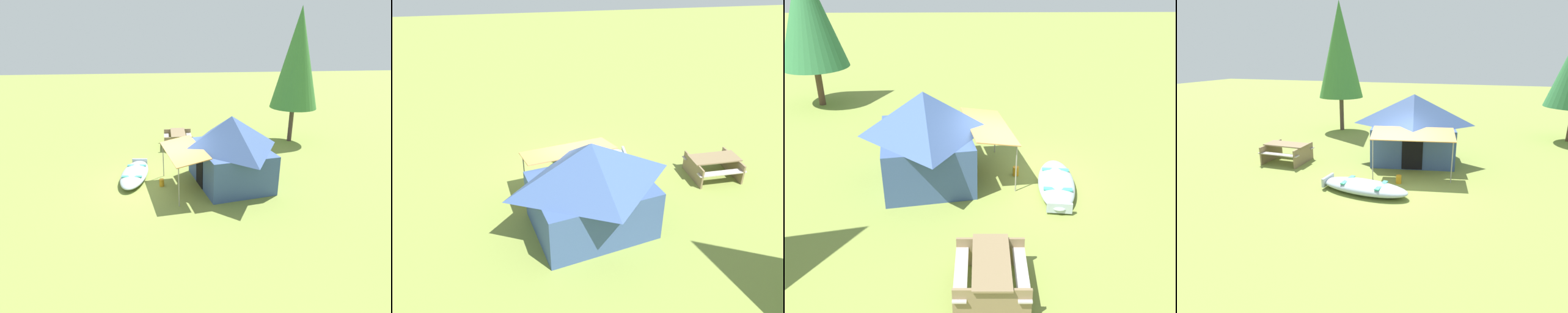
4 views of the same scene
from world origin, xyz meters
TOP-DOWN VIEW (x-y plane):
  - ground_plane at (0.00, 0.00)m, footprint 80.00×80.00m
  - beached_rowboat at (-0.66, -1.12)m, footprint 2.96×1.35m
  - canvas_cabin_tent at (0.15, 2.61)m, footprint 3.80×4.28m
  - picnic_table at (-4.59, 0.91)m, footprint 1.71×1.47m
  - cooler_box at (-0.11, 1.80)m, footprint 0.67×0.57m
  - fuel_can at (0.20, -0.05)m, footprint 0.24×0.24m
  - pine_tree_back_right at (7.02, 7.96)m, footprint 2.81×2.81m

SIDE VIEW (x-z plane):
  - ground_plane at x=0.00m, z-range 0.00..0.00m
  - fuel_can at x=0.20m, z-range 0.00..0.28m
  - beached_rowboat at x=-0.66m, z-range 0.01..0.38m
  - cooler_box at x=-0.11m, z-range 0.00..0.39m
  - picnic_table at x=-4.59m, z-range 0.09..0.84m
  - canvas_cabin_tent at x=0.15m, z-range 0.05..2.72m
  - pine_tree_back_right at x=7.02m, z-range 0.84..6.92m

